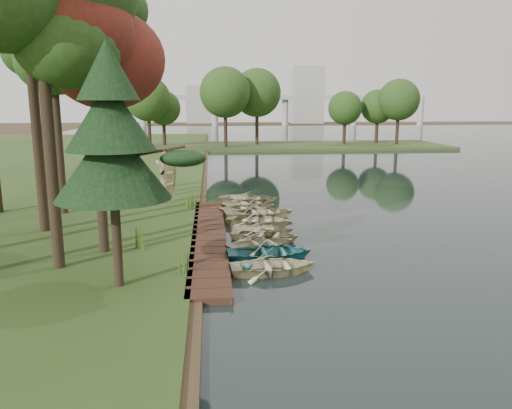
{
  "coord_description": "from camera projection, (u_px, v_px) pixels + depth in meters",
  "views": [
    {
      "loc": [
        -1.46,
        -23.15,
        6.46
      ],
      "look_at": [
        0.69,
        0.33,
        1.65
      ],
      "focal_mm": 35.0,
      "sensor_mm": 36.0,
      "label": 1
    }
  ],
  "objects": [
    {
      "name": "rowboat_8",
      "position": [
        250.0,
        202.0,
        30.9
      ],
      "size": [
        4.28,
        3.69,
        0.75
      ],
      "primitive_type": "imported",
      "rotation": [
        0.0,
        0.0,
        1.94
      ],
      "color": "beige",
      "rests_on": "water"
    },
    {
      "name": "rowboat_6",
      "position": [
        260.0,
        212.0,
        28.08
      ],
      "size": [
        4.24,
        3.24,
        0.82
      ],
      "primitive_type": "imported",
      "rotation": [
        0.0,
        0.0,
        1.68
      ],
      "color": "beige",
      "rests_on": "water"
    },
    {
      "name": "rowboat_9",
      "position": [
        248.0,
        197.0,
        32.36
      ],
      "size": [
        4.47,
        3.72,
        0.8
      ],
      "primitive_type": "imported",
      "rotation": [
        0.0,
        0.0,
        1.29
      ],
      "color": "beige",
      "rests_on": "water"
    },
    {
      "name": "rowboat_4",
      "position": [
        262.0,
        228.0,
        24.7
      ],
      "size": [
        3.38,
        2.63,
        0.64
      ],
      "primitive_type": "imported",
      "rotation": [
        0.0,
        0.0,
        1.43
      ],
      "color": "beige",
      "rests_on": "water"
    },
    {
      "name": "rowboat_1",
      "position": [
        270.0,
        251.0,
        20.72
      ],
      "size": [
        3.69,
        2.7,
        0.74
      ],
      "primitive_type": "imported",
      "rotation": [
        0.0,
        0.0,
        1.61
      ],
      "color": "teal",
      "rests_on": "water"
    },
    {
      "name": "reeds_0",
      "position": [
        181.0,
        259.0,
        18.44
      ],
      "size": [
        0.6,
        0.6,
        0.98
      ],
      "primitive_type": "cone",
      "color": "#3F661E",
      "rests_on": "bank"
    },
    {
      "name": "stored_rowboat",
      "position": [
        170.0,
        197.0,
        31.56
      ],
      "size": [
        3.94,
        3.46,
        0.68
      ],
      "primitive_type": "imported",
      "rotation": [
        3.14,
        0.0,
        1.16
      ],
      "color": "beige",
      "rests_on": "bank"
    },
    {
      "name": "far_trees",
      "position": [
        252.0,
        103.0,
        71.93
      ],
      "size": [
        45.6,
        5.6,
        8.8
      ],
      "color": "black",
      "rests_on": "peninsula"
    },
    {
      "name": "reeds_2",
      "position": [
        190.0,
        200.0,
        30.02
      ],
      "size": [
        0.6,
        0.6,
        0.86
      ],
      "primitive_type": "cone",
      "color": "#3F661E",
      "rests_on": "bank"
    },
    {
      "name": "pine_tree",
      "position": [
        111.0,
        137.0,
        16.14
      ],
      "size": [
        3.8,
        3.8,
        8.14
      ],
      "color": "black",
      "rests_on": "bank"
    },
    {
      "name": "ground",
      "position": [
        242.0,
        240.0,
        24.01
      ],
      "size": [
        300.0,
        300.0,
        0.0
      ],
      "primitive_type": "plane",
      "color": "#3D2F1D"
    },
    {
      "name": "tree_2",
      "position": [
        91.0,
        43.0,
        19.42
      ],
      "size": [
        4.58,
        4.58,
        10.49
      ],
      "color": "black",
      "rests_on": "bank"
    },
    {
      "name": "rowboat_3",
      "position": [
        265.0,
        233.0,
        23.65
      ],
      "size": [
        3.92,
        3.38,
        0.68
      ],
      "primitive_type": "imported",
      "rotation": [
        0.0,
        0.0,
        1.2
      ],
      "color": "beige",
      "rests_on": "water"
    },
    {
      "name": "rowboat_0",
      "position": [
        273.0,
        264.0,
        19.09
      ],
      "size": [
        3.54,
        2.66,
        0.69
      ],
      "primitive_type": "imported",
      "rotation": [
        0.0,
        0.0,
        1.65
      ],
      "color": "beige",
      "rests_on": "water"
    },
    {
      "name": "tree_6",
      "position": [
        103.0,
        22.0,
        29.82
      ],
      "size": [
        4.16,
        4.16,
        12.87
      ],
      "color": "black",
      "rests_on": "bank"
    },
    {
      "name": "building_b",
      "position": [
        199.0,
        104.0,
        163.85
      ],
      "size": [
        8.0,
        8.0,
        12.0
      ],
      "primitive_type": "cube",
      "color": "#A5A5A0",
      "rests_on": "ground"
    },
    {
      "name": "reeds_3",
      "position": [
        192.0,
        197.0,
        30.22
      ],
      "size": [
        0.6,
        0.6,
        1.1
      ],
      "primitive_type": "cone",
      "color": "#3F661E",
      "rests_on": "bank"
    },
    {
      "name": "rowboat_7",
      "position": [
        249.0,
        207.0,
        29.54
      ],
      "size": [
        4.17,
        3.62,
        0.72
      ],
      "primitive_type": "imported",
      "rotation": [
        0.0,
        0.0,
        1.95
      ],
      "color": "beige",
      "rests_on": "water"
    },
    {
      "name": "tree_4",
      "position": [
        52.0,
        54.0,
        26.76
      ],
      "size": [
        4.44,
        4.44,
        10.74
      ],
      "color": "black",
      "rests_on": "bank"
    },
    {
      "name": "boardwalk",
      "position": [
        209.0,
        237.0,
        23.84
      ],
      "size": [
        1.6,
        16.0,
        0.3
      ],
      "primitive_type": "cube",
      "color": "#372015",
      "rests_on": "ground"
    },
    {
      "name": "peninsula",
      "position": [
        275.0,
        146.0,
        73.47
      ],
      "size": [
        50.0,
        14.0,
        0.45
      ],
      "primitive_type": "cube",
      "color": "#35461F",
      "rests_on": "ground"
    },
    {
      "name": "rowboat_2",
      "position": [
        262.0,
        243.0,
        22.14
      ],
      "size": [
        3.74,
        3.18,
        0.66
      ],
      "primitive_type": "imported",
      "rotation": [
        0.0,
        0.0,
        1.91
      ],
      "color": "beige",
      "rests_on": "water"
    },
    {
      "name": "rowboat_5",
      "position": [
        259.0,
        219.0,
        26.52
      ],
      "size": [
        4.11,
        3.5,
        0.72
      ],
      "primitive_type": "imported",
      "rotation": [
        0.0,
        0.0,
        1.23
      ],
      "color": "beige",
      "rests_on": "water"
    },
    {
      "name": "building_a",
      "position": [
        307.0,
        95.0,
        161.5
      ],
      "size": [
        10.0,
        8.0,
        18.0
      ],
      "primitive_type": "cube",
      "color": "#A5A5A0",
      "rests_on": "ground"
    },
    {
      "name": "reeds_1",
      "position": [
        139.0,
        237.0,
        21.4
      ],
      "size": [
        0.6,
        0.6,
        0.99
      ],
      "primitive_type": "cone",
      "color": "#3F661E",
      "rests_on": "bank"
    },
    {
      "name": "tree_0",
      "position": [
        39.0,
        17.0,
        17.25
      ],
      "size": [
        4.87,
        4.87,
        11.21
      ],
      "color": "black",
      "rests_on": "bank"
    },
    {
      "name": "bridge",
      "position": [
        258.0,
        101.0,
        140.79
      ],
      "size": [
        95.9,
        4.0,
        8.6
      ],
      "color": "#A5A5A0",
      "rests_on": "ground"
    }
  ]
}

